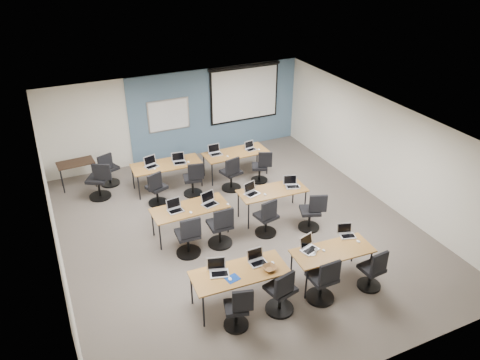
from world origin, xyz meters
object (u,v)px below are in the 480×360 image
training_table_mid_left (190,209)px  task_chair_2 (323,283)px  training_table_back_right (236,154)px  laptop_5 (209,201)px  task_chair_1 (281,295)px  task_chair_7 (312,214)px  laptop_6 (251,191)px  laptop_7 (292,184)px  task_chair_10 (231,176)px  training_table_mid_right (272,192)px  laptop_1 (257,259)px  laptop_4 (175,208)px  training_table_back_left (167,165)px  laptop_9 (179,160)px  task_chair_3 (373,273)px  laptop_10 (215,152)px  laptop_2 (308,246)px  projector_screen (245,90)px  whiteboard (169,115)px  task_chair_9 (193,182)px  training_table_front_right (332,252)px  task_chair_0 (238,311)px  task_chair_11 (261,169)px  laptop_11 (250,147)px  laptop_3 (346,233)px  laptop_0 (218,270)px  utility_table (76,165)px  task_chair_5 (221,229)px  laptop_8 (151,164)px  task_chair_4 (189,239)px  training_table_front_left (240,274)px  task_chair_8 (157,191)px  task_chair_6 (267,220)px  spare_chair_b (100,183)px

training_table_mid_left → task_chair_2: (1.56, -3.18, -0.26)m
training_table_back_right → laptop_5: bearing=-127.4°
task_chair_1 → task_chair_7: (2.00, 2.11, -0.01)m
laptop_5 → laptop_6: size_ratio=1.05×
laptop_7 → task_chair_10: size_ratio=0.33×
laptop_6 → task_chair_7: (1.11, -1.00, -0.38)m
training_table_mid_right → task_chair_10: task_chair_10 is taller
laptop_1 → laptop_4: laptop_4 is taller
training_table_back_left → laptop_9: 0.37m
task_chair_3 → laptop_10: bearing=95.9°
task_chair_1 → laptop_9: 5.45m
task_chair_1 → laptop_2: 1.22m
projector_screen → task_chair_2: 7.59m
laptop_1 → whiteboard: bearing=86.6°
task_chair_9 → laptop_7: bearing=-30.6°
whiteboard → training_table_back_left: (-0.64, -1.71, -0.76)m
training_table_mid_left → training_table_front_right: bearing=-54.0°
task_chair_0 → laptop_7: 4.18m
laptop_7 → task_chair_11: (0.02, 1.71, -0.40)m
training_table_mid_right → laptop_9: laptop_9 is taller
task_chair_9 → laptop_11: size_ratio=3.32×
laptop_6 → laptop_3: bearing=-83.2°
laptop_9 → laptop_2: bearing=-67.4°
laptop_0 → utility_table: size_ratio=0.37×
training_table_mid_left → laptop_6: (1.57, -0.01, 0.11)m
laptop_3 → laptop_9: 5.18m
training_table_back_left → task_chair_5: size_ratio=1.80×
laptop_1 → laptop_8: 4.90m
laptop_4 → laptop_3: bearing=-45.5°
whiteboard → laptop_4: 4.26m
training_table_mid_right → task_chair_10: 1.68m
utility_table → training_table_back_left: bearing=-29.5°
training_table_front_right → task_chair_4: (-2.37, 1.98, -0.25)m
training_table_front_left → training_table_mid_right: same height
task_chair_5 → task_chair_1: bearing=-83.4°
task_chair_8 → laptop_11: (3.00, 0.65, 0.38)m
training_table_back_left → task_chair_6: (1.44, -3.15, -0.28)m
task_chair_0 → task_chair_8: bearing=107.4°
laptop_5 → laptop_2: bearing=-80.6°
projector_screen → utility_table: projector_screen is taller
laptop_10 → task_chair_11: laptop_10 is taller
task_chair_0 → projector_screen: bearing=79.6°
task_chair_4 → laptop_5: task_chair_4 is taller
laptop_5 → laptop_11: (2.18, 2.30, -0.01)m
task_chair_0 → laptop_1: size_ratio=2.86×
task_chair_5 → laptop_2: bearing=-54.7°
laptop_7 → spare_chair_b: bearing=166.3°
task_chair_7 → laptop_11: size_ratio=3.32×
laptop_1 → laptop_4: (-0.87, 2.45, 0.00)m
task_chair_1 → laptop_5: bearing=80.9°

